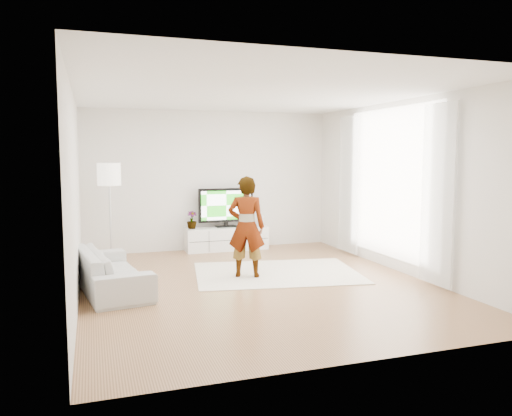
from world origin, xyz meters
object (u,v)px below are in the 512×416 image
object	(u,v)px
media_console	(226,238)
sofa	(111,270)
rug	(277,273)
player	(246,227)
television	(226,206)
floor_lamp	(109,179)

from	to	relation	value
media_console	sofa	xyz separation A→B (m)	(-2.34, -2.44, 0.06)
rug	player	size ratio (longest dim) A/B	1.65
television	rug	distance (m)	2.43
rug	sofa	xyz separation A→B (m)	(-2.60, -0.22, 0.29)
sofa	floor_lamp	distance (m)	2.13
television	floor_lamp	distance (m)	2.46
rug	player	xyz separation A→B (m)	(-0.55, -0.10, 0.80)
player	sofa	world-z (taller)	player
rug	player	bearing A→B (deg)	-170.12
television	floor_lamp	world-z (taller)	floor_lamp
rug	floor_lamp	size ratio (longest dim) A/B	1.47
rug	media_console	bearing A→B (deg)	96.61
rug	floor_lamp	xyz separation A→B (m)	(-2.53, 1.53, 1.50)
television	rug	world-z (taller)	television
media_console	player	size ratio (longest dim) A/B	1.05
sofa	floor_lamp	size ratio (longest dim) A/B	1.13
media_console	player	xyz separation A→B (m)	(-0.29, -2.32, 0.57)
media_console	player	world-z (taller)	player
media_console	television	bearing A→B (deg)	90.00
player	sofa	xyz separation A→B (m)	(-2.05, -0.12, -0.51)
media_console	sofa	bearing A→B (deg)	-133.84
player	floor_lamp	distance (m)	2.66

